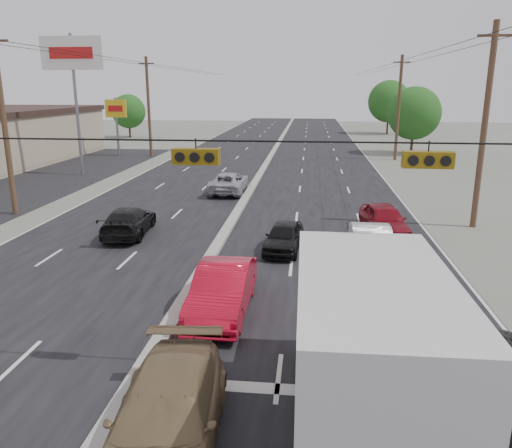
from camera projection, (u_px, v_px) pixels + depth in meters
The scene contains 23 objects.
ground at pixel (145, 370), 12.65m from camera, with size 200.00×200.00×0.00m, color #606356.
road_surface at pixel (260, 174), 41.43m from camera, with size 20.00×160.00×0.02m, color black.
center_median at pixel (260, 173), 41.41m from camera, with size 0.50×160.00×0.20m, color gray.
parking_lot at pixel (35, 181), 38.38m from camera, with size 10.00×42.00×0.02m, color black.
utility_pole_left_b at pixel (4, 123), 26.98m from camera, with size 1.60×0.30×10.00m.
utility_pole_left_c at pixel (149, 107), 50.97m from camera, with size 1.60×0.30×10.00m.
utility_pole_right_b at pixel (484, 126), 24.42m from camera, with size 1.60×0.30×10.00m.
utility_pole_right_c at pixel (399, 108), 48.40m from camera, with size 1.60×0.30×10.00m.
traffic_signals at pixel (192, 154), 11.07m from camera, with size 25.00×0.30×0.54m.
pole_sign_billboard at pixel (72, 62), 38.67m from camera, with size 5.00×0.25×11.00m.
pole_sign_far at pixel (116, 113), 51.51m from camera, with size 2.20×0.25×6.00m.
tree_left_far at pixel (129, 111), 71.50m from camera, with size 4.80×4.80×6.12m.
tree_right_mid at pixel (414, 113), 53.14m from camera, with size 5.60×5.60×7.14m.
tree_right_far at pixel (389, 101), 76.86m from camera, with size 6.40×6.40×8.16m.
box_truck at pixel (366, 353), 9.68m from camera, with size 2.74×7.51×3.79m.
tan_sedan at pixel (166, 419), 9.61m from camera, with size 2.08×5.12×1.49m, color olive.
red_sedan at pixel (222, 290), 15.69m from camera, with size 1.63×4.68×1.54m, color red.
black_suv at pixel (492, 393), 10.45m from camera, with size 2.44×5.29×1.47m, color black.
queue_car_a at pixel (284, 237), 21.78m from camera, with size 1.48×3.68×1.25m, color black.
queue_car_b at pixel (371, 246), 20.18m from camera, with size 1.57×4.50×1.48m, color silver.
queue_car_e at pixel (384, 220), 24.03m from camera, with size 1.78×4.43×1.51m, color maroon.
oncoming_near at pixel (129, 221), 24.17m from camera, with size 1.90×4.67×1.35m, color black.
oncoming_far at pixel (229, 183), 33.93m from camera, with size 2.32×5.02×1.40m, color #A0A2A7.
Camera 1 is at (4.00, -10.87, 6.91)m, focal length 35.00 mm.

